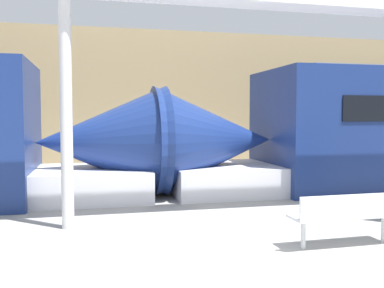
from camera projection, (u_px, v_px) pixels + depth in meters
ground_plane at (265, 281)px, 4.94m from camera, size 60.00×60.00×0.00m
station_wall at (147, 100)px, 15.33m from camera, size 56.00×0.20×5.00m
bench_near at (348, 213)px, 6.21m from camera, size 1.69×0.48×0.80m
support_column_near at (66, 113)px, 7.17m from camera, size 0.20×0.20×3.93m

